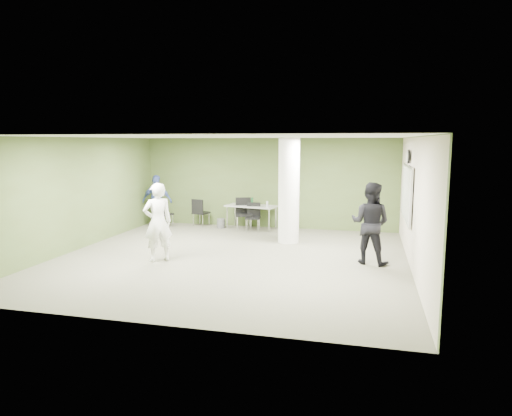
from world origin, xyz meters
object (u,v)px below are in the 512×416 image
(folding_table, at_px, (252,207))
(man_black, at_px, (370,223))
(woman_white, at_px, (158,222))
(man_blue, at_px, (157,201))
(chair_back_left, at_px, (163,212))

(folding_table, xyz_separation_m, man_black, (3.54, -3.24, 0.21))
(woman_white, relative_size, man_blue, 1.08)
(woman_white, bearing_deg, folding_table, -145.93)
(man_black, bearing_deg, chair_back_left, -7.41)
(chair_back_left, relative_size, man_blue, 0.51)
(folding_table, relative_size, woman_white, 0.93)
(folding_table, height_order, woman_white, woman_white)
(folding_table, xyz_separation_m, woman_white, (-1.11, -4.18, 0.20))
(folding_table, relative_size, man_blue, 1.01)
(chair_back_left, bearing_deg, folding_table, -150.57)
(folding_table, height_order, man_black, man_black)
(man_black, relative_size, man_blue, 1.10)
(folding_table, distance_m, chair_back_left, 2.82)
(man_blue, bearing_deg, chair_back_left, 165.52)
(man_black, bearing_deg, woman_white, 28.09)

